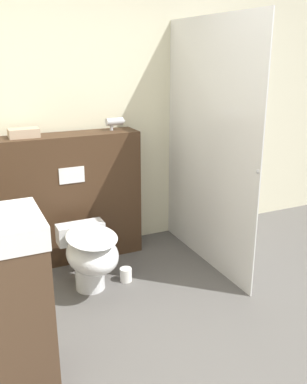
% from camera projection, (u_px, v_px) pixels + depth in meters
% --- Properties ---
extents(ground_plane, '(12.00, 12.00, 0.00)m').
position_uv_depth(ground_plane, '(232.00, 365.00, 2.65)').
color(ground_plane, '#565451').
extents(wall_back, '(8.00, 0.06, 2.50)m').
position_uv_depth(wall_back, '(113.00, 118.00, 4.05)').
color(wall_back, beige).
rests_on(wall_back, ground_plane).
extents(partition_panel, '(1.29, 0.31, 1.17)m').
position_uv_depth(partition_panel, '(69.00, 198.00, 3.87)').
color(partition_panel, '#3D2819').
rests_on(partition_panel, ground_plane).
extents(shower_glass, '(0.04, 1.46, 2.13)m').
position_uv_depth(shower_glass, '(208.00, 147.00, 3.69)').
color(shower_glass, silver).
rests_on(shower_glass, ground_plane).
extents(toilet, '(0.39, 0.68, 0.51)m').
position_uv_depth(toilet, '(90.00, 254.00, 3.39)').
color(toilet, white).
rests_on(toilet, ground_plane).
extents(hair_drier, '(0.18, 0.07, 0.11)m').
position_uv_depth(hair_drier, '(115.00, 122.00, 3.87)').
color(hair_drier, '#B7B7BC').
rests_on(hair_drier, partition_panel).
extents(folded_towel, '(0.25, 0.15, 0.07)m').
position_uv_depth(folded_towel, '(24.00, 133.00, 3.55)').
color(folded_towel, tan).
rests_on(folded_towel, partition_panel).
extents(spare_toilet_roll, '(0.10, 0.10, 0.11)m').
position_uv_depth(spare_toilet_roll, '(126.00, 275.00, 3.61)').
color(spare_toilet_roll, white).
rests_on(spare_toilet_roll, ground_plane).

